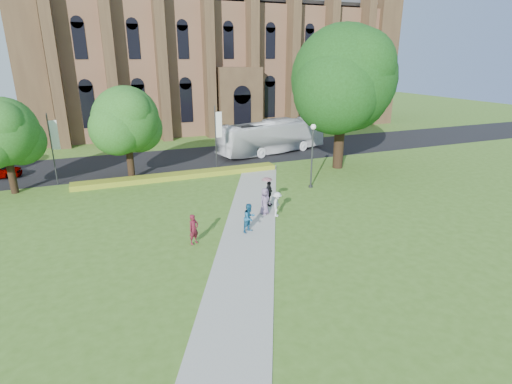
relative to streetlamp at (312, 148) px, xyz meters
name	(u,v)px	position (x,y,z in m)	size (l,w,h in m)	color
ground	(256,231)	(-7.50, -6.50, -3.30)	(160.00, 160.00, 0.00)	#456C20
road	(186,159)	(-7.50, 13.50, -3.29)	(160.00, 10.00, 0.02)	black
footpath	(250,225)	(-7.50, -5.50, -3.28)	(3.20, 30.00, 0.04)	#B2B2A8
flower_hedge	(180,176)	(-9.50, 6.70, -3.07)	(18.00, 1.40, 0.45)	gold
cathedral	(218,37)	(2.50, 33.23, 9.69)	(52.60, 18.25, 28.00)	brown
streetlamp	(312,148)	(0.00, 0.00, 0.00)	(0.44, 0.44, 5.24)	#38383D
large_tree	(343,79)	(5.50, 4.50, 5.07)	(9.60, 9.60, 13.20)	#332114
street_tree_0	(3,132)	(-22.50, 7.50, 1.58)	(5.20, 5.20, 7.50)	#332114
street_tree_1	(126,120)	(-13.50, 8.00, 1.93)	(5.60, 5.60, 8.05)	#332114
banner_pole_0	(217,133)	(-5.39, 8.70, 0.09)	(0.70, 0.10, 6.00)	#38383D
banner_pole_1	(53,145)	(-19.39, 8.70, 0.09)	(0.70, 0.10, 6.00)	#38383D
tour_coach	(272,137)	(2.19, 12.72, -1.46)	(3.04, 13.00, 3.62)	silver
pedestrian_0	(194,229)	(-11.46, -6.80, -2.36)	(0.65, 0.43, 1.78)	maroon
pedestrian_1	(249,218)	(-7.92, -6.46, -2.34)	(0.89, 0.69, 1.83)	#195680
pedestrian_2	(277,204)	(-5.28, -4.77, -2.41)	(1.10, 0.63, 1.70)	silver
pedestrian_3	(269,193)	(-4.99, -2.70, -2.34)	(1.08, 0.45, 1.84)	black
pedestrian_4	(265,201)	(-5.87, -4.07, -2.34)	(0.89, 0.58, 1.83)	slate
parasol	(267,183)	(-5.69, -3.97, -1.12)	(0.71, 0.71, 0.63)	#ECA7C4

